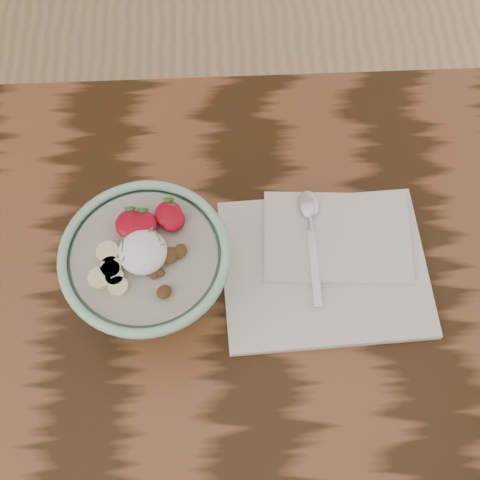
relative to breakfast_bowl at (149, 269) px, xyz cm
name	(u,v)px	position (x,y,z in cm)	size (l,w,h in cm)	color
table	(102,388)	(-8.11, -10.03, -16.10)	(160.00, 90.00, 75.00)	black
breakfast_bowl	(149,269)	(0.00, 0.00, 0.00)	(19.98, 19.98, 13.40)	#94C7A7
napkin	(327,261)	(22.60, 2.89, -6.12)	(27.38, 22.55, 1.63)	silver
spoon	(310,220)	(20.73, 8.47, -4.81)	(2.85, 16.82, 0.88)	silver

